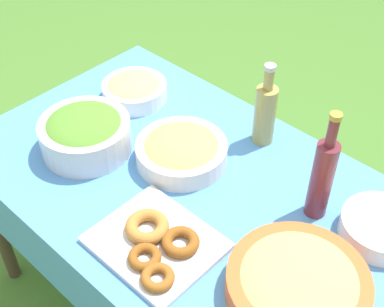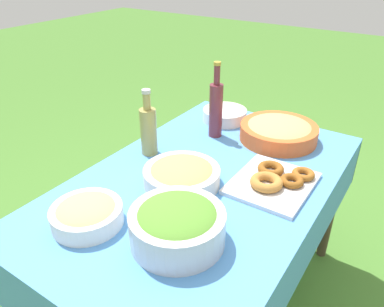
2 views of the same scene
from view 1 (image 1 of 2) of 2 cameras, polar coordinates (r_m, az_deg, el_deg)
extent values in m
cube|color=#4C8CD1|center=(1.66, -0.43, -3.26)|extent=(1.42, 0.88, 0.02)
cube|color=#4C8CD1|center=(1.99, 8.24, 0.77)|extent=(1.42, 0.01, 0.22)
cube|color=#4C8CD1|center=(1.58, -11.68, -14.51)|extent=(1.42, 0.01, 0.22)
cube|color=#4C8CD1|center=(2.16, -14.10, 3.67)|extent=(0.01, 0.88, 0.22)
cylinder|color=#473828|center=(2.45, -5.31, 2.86)|extent=(0.05, 0.05, 0.70)
cylinder|color=silver|center=(1.76, -11.27, 1.86)|extent=(0.29, 0.29, 0.11)
ellipsoid|color=#51892D|center=(1.73, -11.44, 2.87)|extent=(0.26, 0.26, 0.07)
cylinder|color=white|center=(1.97, -6.14, 6.63)|extent=(0.23, 0.23, 0.06)
ellipsoid|color=tan|center=(1.96, -6.19, 7.10)|extent=(0.21, 0.21, 0.06)
cube|color=silver|center=(1.48, -3.86, -9.47)|extent=(0.33, 0.28, 0.02)
torus|color=#B27533|center=(1.49, -4.81, -7.78)|extent=(0.17, 0.17, 0.04)
torus|color=brown|center=(1.45, -1.23, -9.41)|extent=(0.12, 0.12, 0.03)
torus|color=brown|center=(1.43, -5.07, -10.95)|extent=(0.13, 0.13, 0.03)
torus|color=#93561E|center=(1.39, -3.68, -13.05)|extent=(0.09, 0.09, 0.03)
cylinder|color=white|center=(1.59, 19.31, -8.06)|extent=(0.23, 0.23, 0.01)
cylinder|color=white|center=(1.58, 19.41, -7.78)|extent=(0.23, 0.23, 0.01)
cylinder|color=white|center=(1.57, 19.50, -7.49)|extent=(0.23, 0.23, 0.01)
cylinder|color=white|center=(1.56, 19.60, -7.20)|extent=(0.23, 0.23, 0.01)
cylinder|color=white|center=(1.55, 19.70, -6.91)|extent=(0.23, 0.23, 0.01)
cylinder|color=#998E4C|center=(1.74, 7.77, 4.06)|extent=(0.07, 0.07, 0.21)
cylinder|color=#998E4C|center=(1.66, 8.20, 7.83)|extent=(0.03, 0.03, 0.07)
cylinder|color=#B7B7B7|center=(1.64, 8.35, 9.08)|extent=(0.04, 0.04, 0.02)
cylinder|color=maroon|center=(1.51, 13.63, -2.80)|extent=(0.06, 0.06, 0.25)
cylinder|color=maroon|center=(1.40, 14.74, 2.19)|extent=(0.03, 0.03, 0.09)
cylinder|color=#A58C33|center=(1.37, 15.11, 3.86)|extent=(0.03, 0.03, 0.02)
cylinder|color=#E05B28|center=(1.38, 11.17, -13.71)|extent=(0.36, 0.36, 0.07)
ellipsoid|color=tan|center=(1.37, 11.30, -13.15)|extent=(0.31, 0.31, 0.07)
cylinder|color=silver|center=(1.69, -1.13, 0.09)|extent=(0.29, 0.29, 0.07)
ellipsoid|color=#ADCC59|center=(1.68, -1.14, 0.64)|extent=(0.26, 0.26, 0.06)
camera|label=2|loc=(1.91, -43.21, 21.06)|focal=35.00mm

